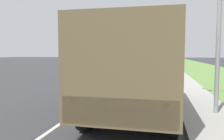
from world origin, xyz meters
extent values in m
plane|color=#38383A|center=(0.00, 40.00, 0.00)|extent=(180.00, 180.00, 0.00)
cube|color=silver|center=(0.00, 40.00, 0.00)|extent=(0.12, 120.00, 0.00)
cube|color=#ADAAA3|center=(4.50, 40.00, 0.06)|extent=(1.80, 120.00, 0.12)
cube|color=#6B9347|center=(8.90, 40.00, 0.01)|extent=(7.00, 120.00, 0.02)
cube|color=#474C38|center=(2.08, 12.85, 1.65)|extent=(2.56, 2.01, 2.20)
cube|color=brown|center=(2.08, 9.25, 1.78)|extent=(2.56, 5.18, 2.46)
cube|color=#474C38|center=(2.08, 6.71, 0.90)|extent=(2.43, 0.10, 0.60)
cube|color=red|center=(1.12, 6.69, 1.10)|extent=(0.12, 0.06, 0.12)
cube|color=red|center=(3.04, 6.69, 1.10)|extent=(0.12, 0.06, 0.12)
cylinder|color=black|center=(0.95, 12.74, 0.52)|extent=(0.30, 1.05, 1.05)
cylinder|color=black|center=(3.21, 12.74, 0.52)|extent=(0.30, 1.05, 1.05)
cylinder|color=black|center=(0.95, 7.95, 0.52)|extent=(0.30, 1.05, 1.05)
cylinder|color=black|center=(3.21, 7.95, 0.52)|extent=(0.30, 1.05, 1.05)
cylinder|color=black|center=(0.95, 9.51, 0.52)|extent=(0.30, 1.05, 1.05)
cylinder|color=black|center=(3.21, 9.51, 0.52)|extent=(0.30, 1.05, 1.05)
cube|color=tan|center=(-1.84, 22.42, 0.56)|extent=(1.94, 4.80, 0.78)
cube|color=black|center=(-1.84, 22.52, 1.34)|extent=(1.71, 2.16, 0.78)
cylinder|color=black|center=(-2.71, 23.96, 0.32)|extent=(0.20, 0.64, 0.64)
cylinder|color=black|center=(-0.96, 23.96, 0.32)|extent=(0.20, 0.64, 0.64)
cylinder|color=black|center=(-2.71, 20.89, 0.32)|extent=(0.20, 0.64, 0.64)
cylinder|color=black|center=(-0.96, 20.89, 0.32)|extent=(0.20, 0.64, 0.64)
cube|color=#336B3D|center=(2.11, 35.02, 0.53)|extent=(1.81, 4.37, 0.70)
cube|color=black|center=(2.11, 35.10, 1.24)|extent=(1.60, 1.97, 0.72)
cylinder|color=black|center=(1.30, 36.42, 0.32)|extent=(0.20, 0.64, 0.64)
cylinder|color=black|center=(2.91, 36.42, 0.32)|extent=(0.20, 0.64, 0.64)
cylinder|color=black|center=(1.30, 33.62, 0.32)|extent=(0.20, 0.64, 0.64)
cylinder|color=black|center=(2.91, 33.62, 0.32)|extent=(0.20, 0.64, 0.64)
cube|color=silver|center=(2.16, 51.53, 0.54)|extent=(1.79, 4.79, 0.74)
cube|color=black|center=(2.16, 51.62, 1.29)|extent=(1.58, 2.15, 0.75)
cylinder|color=black|center=(1.36, 53.06, 0.32)|extent=(0.20, 0.64, 0.64)
cylinder|color=black|center=(2.96, 53.06, 0.32)|extent=(0.20, 0.64, 0.64)
cylinder|color=black|center=(1.36, 50.00, 0.32)|extent=(0.20, 0.64, 0.64)
cylinder|color=black|center=(2.96, 50.00, 0.32)|extent=(0.20, 0.64, 0.64)
cube|color=maroon|center=(2.10, 64.83, 0.52)|extent=(1.88, 4.23, 0.69)
cube|color=black|center=(2.10, 64.91, 1.22)|extent=(1.65, 1.91, 0.71)
cylinder|color=black|center=(1.26, 66.18, 0.32)|extent=(0.20, 0.64, 0.64)
cylinder|color=black|center=(2.94, 66.18, 0.32)|extent=(0.20, 0.64, 0.64)
cylinder|color=black|center=(1.26, 63.47, 0.32)|extent=(0.20, 0.64, 0.64)
cylinder|color=black|center=(2.94, 63.47, 0.32)|extent=(0.20, 0.64, 0.64)
cube|color=tan|center=(-1.81, 76.46, 0.47)|extent=(1.85, 4.27, 0.59)
cube|color=black|center=(-1.81, 76.55, 1.09)|extent=(1.63, 1.92, 0.63)
cylinder|color=black|center=(-2.64, 77.83, 0.32)|extent=(0.20, 0.64, 0.64)
cylinder|color=black|center=(-0.98, 77.83, 0.32)|extent=(0.20, 0.64, 0.64)
cylinder|color=black|center=(-2.64, 75.10, 0.32)|extent=(0.20, 0.64, 0.64)
cylinder|color=black|center=(-0.98, 75.10, 0.32)|extent=(0.20, 0.64, 0.64)
cube|color=beige|center=(-18.14, 67.65, 2.86)|extent=(13.90, 8.22, 5.73)
cube|color=#3D6651|center=(-18.14, 67.65, 6.44)|extent=(14.45, 8.55, 1.43)
camera|label=1|loc=(2.93, 2.38, 2.10)|focal=35.00mm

